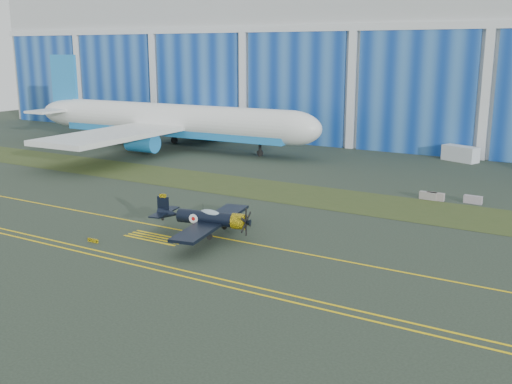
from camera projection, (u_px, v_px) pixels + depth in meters
The scene contains 14 objects.
ground at pixel (371, 245), 53.23m from camera, with size 260.00×260.00×0.00m, color #2E3A2E.
grass_median at pixel (416, 210), 64.93m from camera, with size 260.00×10.00×0.02m, color #475128.
hangar at pixel (511, 60), 109.78m from camera, with size 220.00×45.70×30.00m.
taxiway_centreline at pixel (350, 262), 49.05m from camera, with size 200.00×0.20×0.02m, color yellow.
edge_line_near at pixel (298, 303), 41.10m from camera, with size 80.00×0.20×0.02m, color yellow.
edge_line_far at pixel (304, 298), 41.94m from camera, with size 80.00×0.20×0.02m, color yellow.
hold_short_ladder at pixel (155, 238), 55.39m from camera, with size 6.00×2.40×0.02m, color yellow, non-canonical shape.
guard_board_left at pixel (93, 240), 54.07m from camera, with size 1.20×0.15×0.35m, color yellow.
warbird at pixel (206, 218), 55.03m from camera, with size 12.56×14.31×3.75m.
jetliner at pixel (171, 85), 103.09m from camera, with size 64.91×55.70×21.97m.
shipping_container at pixel (460, 154), 92.90m from camera, with size 5.49×2.20×2.38m, color silver.
barrier_a at pixel (436, 196), 69.05m from camera, with size 2.00×0.60×0.90m, color gray.
barrier_b at pixel (428, 196), 69.37m from camera, with size 2.00×0.60×0.90m, color gray.
barrier_c at pixel (473, 200), 67.61m from camera, with size 2.00×0.60×0.90m, color #998D98.
Camera 1 is at (17.01, -48.81, 17.04)m, focal length 42.00 mm.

